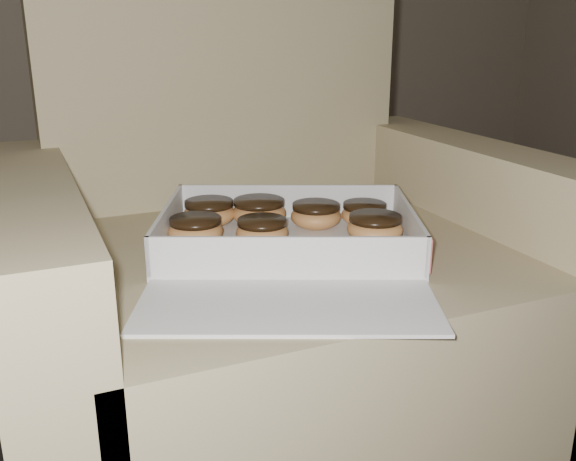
{
  "coord_description": "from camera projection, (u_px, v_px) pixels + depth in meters",
  "views": [
    {
      "loc": [
        -0.11,
        -0.03,
        0.74
      ],
      "look_at": [
        0.27,
        0.85,
        0.43
      ],
      "focal_mm": 40.0,
      "sensor_mm": 36.0,
      "label": 1
    }
  ],
  "objects": [
    {
      "name": "crumb_a",
      "position": [
        334.0,
        247.0,
        0.98
      ],
      "size": [
        0.01,
        0.01,
        0.0
      ],
      "primitive_type": "ellipsoid",
      "color": "black",
      "rests_on": "bakery_box"
    },
    {
      "name": "donut_g",
      "position": [
        364.0,
        213.0,
        1.09
      ],
      "size": [
        0.08,
        0.08,
        0.04
      ],
      "color": "#CD8347",
      "rests_on": "bakery_box"
    },
    {
      "name": "donut_a",
      "position": [
        375.0,
        228.0,
        1.01
      ],
      "size": [
        0.09,
        0.09,
        0.04
      ],
      "color": "#CD8347",
      "rests_on": "bakery_box"
    },
    {
      "name": "crumb_c",
      "position": [
        317.0,
        248.0,
        0.98
      ],
      "size": [
        0.01,
        0.01,
        0.0
      ],
      "primitive_type": "ellipsoid",
      "color": "black",
      "rests_on": "bakery_box"
    },
    {
      "name": "donut_c",
      "position": [
        259.0,
        211.0,
        1.09
      ],
      "size": [
        0.09,
        0.09,
        0.05
      ],
      "color": "#CD8347",
      "rests_on": "bakery_box"
    },
    {
      "name": "bakery_box",
      "position": [
        290.0,
        248.0,
        0.97
      ],
      "size": [
        0.53,
        0.57,
        0.07
      ],
      "rotation": [
        0.0,
        0.0,
        -0.41
      ],
      "color": "silver",
      "rests_on": "armchair"
    },
    {
      "name": "donut_e",
      "position": [
        196.0,
        230.0,
        1.0
      ],
      "size": [
        0.09,
        0.09,
        0.04
      ],
      "color": "#CD8347",
      "rests_on": "bakery_box"
    },
    {
      "name": "crumb_b",
      "position": [
        280.0,
        272.0,
        0.89
      ],
      "size": [
        0.01,
        0.01,
        0.0
      ],
      "primitive_type": "ellipsoid",
      "color": "black",
      "rests_on": "bakery_box"
    },
    {
      "name": "armchair",
      "position": [
        274.0,
        297.0,
        1.12
      ],
      "size": [
        0.86,
        0.73,
        0.9
      ],
      "color": "#8E7E5A",
      "rests_on": "floor"
    },
    {
      "name": "donut_b",
      "position": [
        209.0,
        212.0,
        1.09
      ],
      "size": [
        0.09,
        0.09,
        0.04
      ],
      "color": "#CD8347",
      "rests_on": "bakery_box"
    },
    {
      "name": "donut_f",
      "position": [
        262.0,
        231.0,
        1.0
      ],
      "size": [
        0.08,
        0.08,
        0.04
      ],
      "color": "#CD8347",
      "rests_on": "bakery_box"
    },
    {
      "name": "donut_d",
      "position": [
        316.0,
        215.0,
        1.08
      ],
      "size": [
        0.09,
        0.09,
        0.04
      ],
      "color": "#CD8347",
      "rests_on": "bakery_box"
    }
  ]
}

